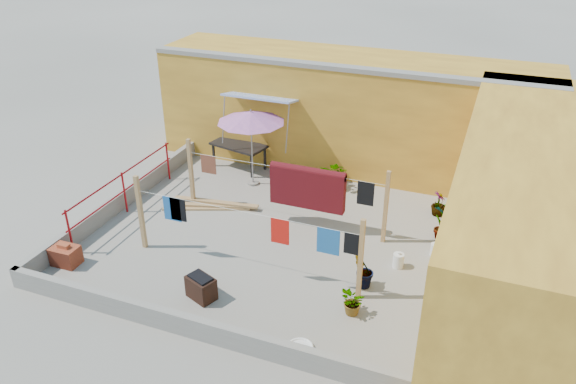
# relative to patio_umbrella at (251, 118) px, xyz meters

# --- Properties ---
(ground) EXTENTS (80.00, 80.00, 0.00)m
(ground) POSITION_rel_patio_umbrella_xyz_m (1.52, -2.39, -1.95)
(ground) COLOR #9E998E
(ground) RESTS_ON ground
(wall_back) EXTENTS (11.00, 3.27, 3.21)m
(wall_back) POSITION_rel_patio_umbrella_xyz_m (2.02, 2.31, -0.34)
(wall_back) COLOR gold
(wall_back) RESTS_ON ground
(wall_right) EXTENTS (2.40, 9.00, 3.20)m
(wall_right) POSITION_rel_patio_umbrella_xyz_m (6.72, -2.39, -0.35)
(wall_right) COLOR gold
(wall_right) RESTS_ON ground
(parapet_front) EXTENTS (8.30, 0.16, 0.44)m
(parapet_front) POSITION_rel_patio_umbrella_xyz_m (1.52, -5.97, -1.73)
(parapet_front) COLOR gray
(parapet_front) RESTS_ON ground
(parapet_left) EXTENTS (0.16, 7.30, 0.44)m
(parapet_left) POSITION_rel_patio_umbrella_xyz_m (-2.56, -2.39, -1.73)
(parapet_left) COLOR gray
(parapet_left) RESTS_ON ground
(red_railing) EXTENTS (0.05, 4.20, 1.10)m
(red_railing) POSITION_rel_patio_umbrella_xyz_m (-2.33, -2.59, -1.23)
(red_railing) COLOR maroon
(red_railing) RESTS_ON ground
(clothesline_rig) EXTENTS (5.09, 2.35, 1.80)m
(clothesline_rig) POSITION_rel_patio_umbrella_xyz_m (2.05, -1.82, -0.93)
(clothesline_rig) COLOR tan
(clothesline_rig) RESTS_ON ground
(patio_umbrella) EXTENTS (2.33, 2.33, 2.17)m
(patio_umbrella) POSITION_rel_patio_umbrella_xyz_m (0.00, 0.00, 0.00)
(patio_umbrella) COLOR gray
(patio_umbrella) RESTS_ON ground
(outdoor_table) EXTENTS (1.73, 1.12, 0.75)m
(outdoor_table) POSITION_rel_patio_umbrella_xyz_m (-0.81, 0.81, -1.27)
(outdoor_table) COLOR black
(outdoor_table) RESTS_ON ground
(brick_stack) EXTENTS (0.59, 0.43, 0.50)m
(brick_stack) POSITION_rel_patio_umbrella_xyz_m (-2.18, -4.97, -1.73)
(brick_stack) COLOR #B04128
(brick_stack) RESTS_ON ground
(lumber_pile) EXTENTS (2.35, 0.99, 0.15)m
(lumber_pile) POSITION_rel_patio_umbrella_xyz_m (-0.43, -1.63, -1.88)
(lumber_pile) COLOR tan
(lumber_pile) RESTS_ON ground
(brazier) EXTENTS (0.67, 0.56, 0.51)m
(brazier) POSITION_rel_patio_umbrella_xyz_m (1.13, -4.93, -1.70)
(brazier) COLOR black
(brazier) RESTS_ON ground
(white_basin) EXTENTS (0.48, 0.48, 0.08)m
(white_basin) POSITION_rel_patio_umbrella_xyz_m (3.46, -5.59, -1.90)
(white_basin) COLOR silver
(white_basin) RESTS_ON ground
(water_jug_a) EXTENTS (0.24, 0.24, 0.37)m
(water_jug_a) POSITION_rel_patio_umbrella_xyz_m (4.55, -2.47, -1.78)
(water_jug_a) COLOR silver
(water_jug_a) RESTS_ON ground
(water_jug_b) EXTENTS (0.21, 0.21, 0.33)m
(water_jug_b) POSITION_rel_patio_umbrella_xyz_m (5.22, -1.72, -1.80)
(water_jug_b) COLOR silver
(water_jug_b) RESTS_ON ground
(green_hose) EXTENTS (0.48, 0.48, 0.07)m
(green_hose) POSITION_rel_patio_umbrella_xyz_m (5.22, 0.43, -1.92)
(green_hose) COLOR #186E19
(green_hose) RESTS_ON ground
(plant_back_a) EXTENTS (0.75, 0.65, 0.83)m
(plant_back_a) POSITION_rel_patio_umbrella_xyz_m (2.19, 0.54, -1.53)
(plant_back_a) COLOR #205518
(plant_back_a) RESTS_ON ground
(plant_back_b) EXTENTS (0.44, 0.44, 0.63)m
(plant_back_b) POSITION_rel_patio_umbrella_xyz_m (5.02, 0.11, -1.63)
(plant_back_b) COLOR #205518
(plant_back_b) RESTS_ON ground
(plant_right_a) EXTENTS (0.55, 0.54, 0.88)m
(plant_right_a) POSITION_rel_patio_umbrella_xyz_m (5.22, -0.99, -1.51)
(plant_right_a) COLOR #205518
(plant_right_a) RESTS_ON ground
(plant_right_b) EXTENTS (0.55, 0.56, 0.80)m
(plant_right_b) POSITION_rel_patio_umbrella_xyz_m (4.02, -3.44, -1.55)
(plant_right_b) COLOR #205518
(plant_right_b) RESTS_ON ground
(plant_right_c) EXTENTS (0.52, 0.57, 0.55)m
(plant_right_c) POSITION_rel_patio_umbrella_xyz_m (4.06, -4.33, -1.67)
(plant_right_c) COLOR #205518
(plant_right_c) RESTS_ON ground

